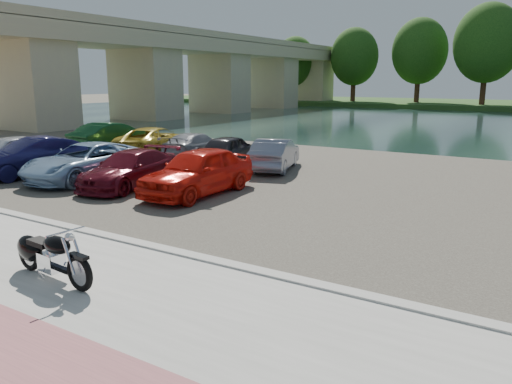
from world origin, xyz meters
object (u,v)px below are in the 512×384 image
at_px(motorcycle, 46,254).
at_px(car_2, 86,162).
at_px(car_0, 8,152).
at_px(car_1, 34,157).

xyz_separation_m(motorcycle, car_2, (-7.17, 6.89, 0.17)).
bearing_deg(car_0, motorcycle, -27.47).
bearing_deg(motorcycle, car_2, 140.94).
bearing_deg(car_2, motorcycle, -45.00).
height_order(car_1, car_2, car_1).
bearing_deg(car_1, car_0, 178.93).
bearing_deg(motorcycle, car_0, 155.15).
bearing_deg(car_2, car_1, -168.27).
xyz_separation_m(car_0, car_1, (2.57, -0.56, 0.05)).
height_order(car_0, car_1, car_1).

